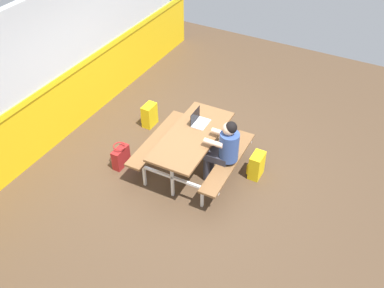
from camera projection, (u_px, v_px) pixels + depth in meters
ground_plane at (195, 166)px, 7.28m from camera, size 10.00×10.00×0.02m
accent_backdrop at (67, 65)px, 7.39m from camera, size 8.00×0.14×2.60m
picnic_table_main at (192, 143)px, 6.83m from camera, size 1.71×1.59×0.74m
student_nearer at (224, 147)px, 6.54m from camera, size 0.37×0.53×1.21m
laptop_silver at (199, 121)px, 6.93m from camera, size 0.33×0.23×0.22m
backpack_dark at (256, 165)px, 6.95m from camera, size 0.30×0.22×0.44m
tote_bag_bright at (121, 157)px, 7.15m from camera, size 0.34×0.21×0.43m
satchel_spare at (149, 115)px, 8.01m from camera, size 0.30×0.22×0.44m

